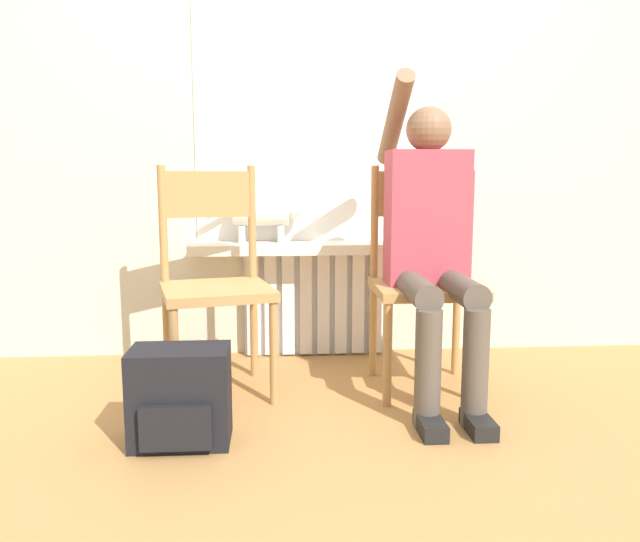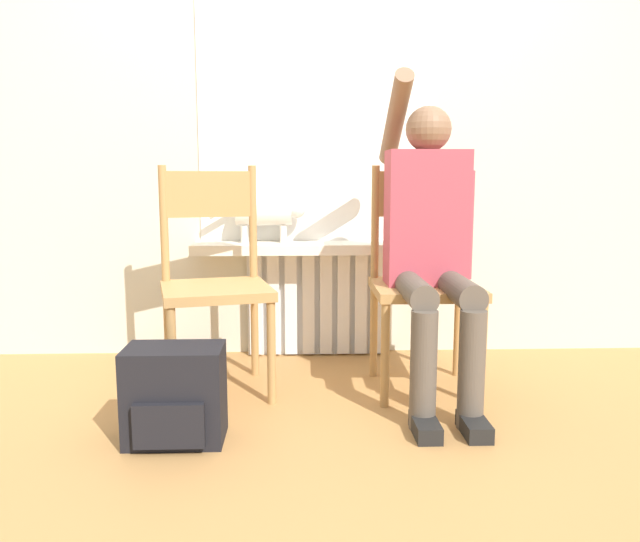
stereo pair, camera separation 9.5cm
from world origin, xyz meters
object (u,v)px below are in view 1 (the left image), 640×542
object	(u,v)px
person	(432,236)
backpack	(180,397)
cat	(264,214)
chair_left	(215,279)
chair_right	(424,276)

from	to	relation	value
person	backpack	size ratio (longest dim) A/B	3.99
person	backpack	world-z (taller)	person
cat	chair_left	bearing A→B (deg)	-112.89
chair_right	backpack	size ratio (longest dim) A/B	2.86
chair_right	backpack	bearing A→B (deg)	-150.57
backpack	person	bearing A→B (deg)	23.38
chair_left	chair_right	bearing A→B (deg)	-13.67
chair_right	cat	distance (m)	0.90
chair_left	backpack	xyz separation A→B (m)	(-0.08, -0.55, -0.33)
chair_left	backpack	size ratio (longest dim) A/B	2.86
chair_right	cat	xyz separation A→B (m)	(-0.71, 0.49, 0.25)
chair_left	cat	size ratio (longest dim) A/B	1.99
cat	backpack	distance (m)	1.23
cat	backpack	xyz separation A→B (m)	(-0.28, -1.04, -0.58)
person	chair_left	bearing A→B (deg)	172.45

